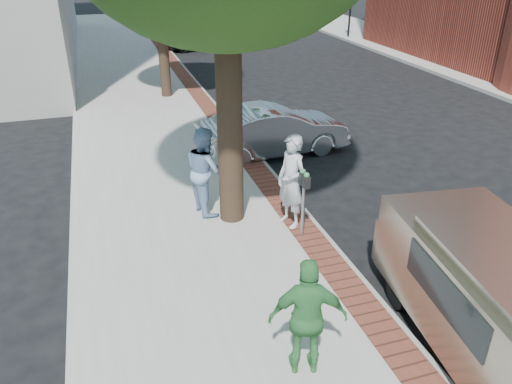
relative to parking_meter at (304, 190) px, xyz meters
name	(u,v)px	position (x,y,z in m)	size (l,w,h in m)	color
ground	(288,266)	(-0.56, -0.70, -1.21)	(120.00, 120.00, 0.00)	black
sidewalk	(155,133)	(-2.06, 7.30, -1.13)	(5.00, 60.00, 0.15)	#9E9991
brick_strip	(222,124)	(0.14, 7.30, -1.05)	(0.60, 60.00, 0.01)	brown
curb	(232,125)	(0.49, 7.30, -1.13)	(0.10, 60.00, 0.15)	gray
signal_near	(162,8)	(0.34, 21.30, 1.05)	(0.70, 0.15, 3.80)	black
signal_far	(351,1)	(11.94, 21.30, 1.05)	(0.70, 0.15, 3.80)	black
parking_meter	(304,190)	(0.00, 0.00, 0.00)	(0.12, 0.32, 1.47)	gray
person_gray	(291,182)	(-0.06, 0.54, -0.05)	(0.73, 0.48, 2.01)	#BBBBC1
person_officer	(205,170)	(-1.61, 1.70, -0.08)	(0.95, 0.74, 1.95)	#85A7CF
person_green	(308,318)	(-1.31, -3.30, -0.14)	(1.07, 0.44, 1.82)	#408E48
sedan_silver	(274,131)	(1.04, 4.71, -0.50)	(1.50, 4.31, 1.42)	silver
bg_car	(201,36)	(2.34, 20.79, -0.48)	(1.72, 4.28, 1.46)	black
van	(505,305)	(1.45, -3.85, -0.19)	(2.55, 5.22, 1.85)	gray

